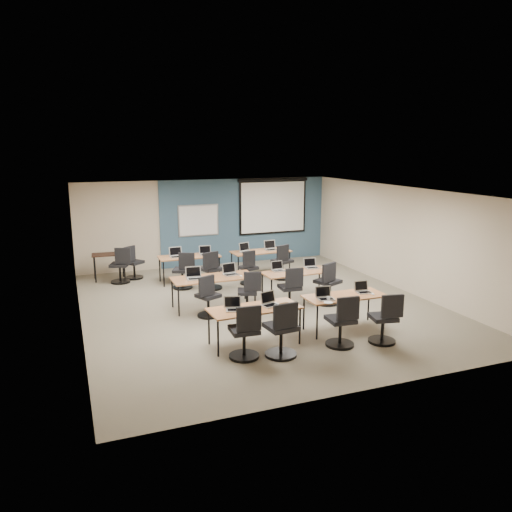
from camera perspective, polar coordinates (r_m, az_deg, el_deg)
name	(u,v)px	position (r m, az deg, el deg)	size (l,w,h in m)	color
floor	(260,306)	(11.89, 0.41, -5.69)	(8.00, 9.00, 0.02)	#6B6354
ceiling	(260,191)	(11.35, 0.43, 7.38)	(8.00, 9.00, 0.02)	white
wall_back	(207,223)	(15.75, -5.59, 3.80)	(8.00, 0.04, 2.70)	beige
wall_front	(370,307)	(7.67, 12.86, -5.72)	(8.00, 0.04, 2.70)	beige
wall_left	(77,264)	(10.78, -19.80, -0.90)	(0.04, 9.00, 2.70)	beige
wall_right	(403,239)	(13.50, 16.43, 1.91)	(0.04, 9.00, 2.70)	beige
blue_accent_panel	(245,221)	(16.10, -1.26, 4.04)	(5.50, 0.04, 2.70)	#3D5977
whiteboard	(199,220)	(15.59, -6.59, 4.06)	(1.28, 0.03, 0.98)	#9EA4AD
projector_screen	(273,203)	(16.31, 1.96, 6.05)	(2.40, 0.10, 1.82)	black
training_table_front_left	(254,310)	(9.44, -0.19, -6.19)	(1.74, 0.72, 0.73)	#A86C37
training_table_front_right	(345,298)	(10.35, 10.11, -4.71)	(1.67, 0.70, 0.73)	#9B622F
training_table_mid_left	(213,279)	(11.63, -4.89, -2.61)	(1.93, 0.80, 0.73)	brown
training_table_mid_right	(297,273)	(12.14, 4.67, -2.00)	(1.68, 0.70, 0.73)	brown
training_table_back_left	(189,258)	(13.93, -7.63, -0.19)	(1.68, 0.70, 0.73)	#9A633A
training_table_back_right	(261,253)	(14.47, 0.54, 0.40)	(1.70, 0.71, 0.73)	olive
laptop_0	(234,307)	(9.30, -2.56, -5.81)	(0.32, 0.27, 0.24)	#A5A5AB
mouse_0	(238,311)	(9.23, -2.11, -6.25)	(0.06, 0.09, 0.03)	white
task_chair_0	(245,336)	(8.91, -1.24, -9.14)	(0.54, 0.54, 1.02)	black
laptop_1	(270,302)	(9.56, 1.56, -5.26)	(0.33, 0.28, 0.25)	silver
mouse_1	(286,306)	(9.48, 3.44, -5.76)	(0.06, 0.09, 0.03)	white
task_chair_1	(282,334)	(8.98, 3.00, -8.86)	(0.58, 0.58, 1.05)	black
laptop_2	(325,296)	(10.02, 7.89, -4.56)	(0.32, 0.27, 0.24)	#B9B9C2
mouse_2	(339,300)	(9.99, 9.51, -4.96)	(0.06, 0.10, 0.04)	white
task_chair_2	(342,325)	(9.56, 9.81, -7.81)	(0.54, 0.54, 1.02)	black
laptop_3	(363,290)	(10.60, 12.14, -3.79)	(0.30, 0.26, 0.23)	#AAAAAD
mouse_3	(373,294)	(10.50, 13.22, -4.27)	(0.06, 0.09, 0.03)	white
task_chair_3	(385,323)	(9.89, 14.52, -7.37)	(0.53, 0.53, 1.01)	black
laptop_4	(194,276)	(11.50, -7.06, -2.28)	(0.36, 0.30, 0.27)	#AFAFAF
mouse_4	(206,280)	(11.31, -5.71, -2.78)	(0.05, 0.09, 0.03)	white
task_chair_4	(208,300)	(11.05, -5.52, -4.98)	(0.53, 0.50, 0.98)	black
laptop_5	(230,272)	(11.80, -2.97, -1.83)	(0.35, 0.30, 0.26)	#BABABD
mouse_5	(241,276)	(11.64, -1.72, -2.28)	(0.06, 0.10, 0.03)	white
task_chair_5	(249,295)	(11.33, -0.85, -4.50)	(0.50, 0.49, 0.97)	black
laptop_6	(278,268)	(12.16, 2.55, -1.43)	(0.30, 0.26, 0.23)	#AEAEB7
mouse_6	(288,272)	(12.05, 3.62, -1.80)	(0.06, 0.09, 0.03)	white
task_chair_6	(291,291)	(11.58, 3.99, -4.07)	(0.52, 0.52, 1.00)	black
laptop_7	(311,266)	(12.50, 6.32, -1.09)	(0.32, 0.27, 0.24)	silver
mouse_7	(323,268)	(12.54, 7.62, -1.32)	(0.06, 0.10, 0.04)	white
task_chair_7	(328,287)	(11.99, 8.21, -3.48)	(0.61, 0.58, 1.05)	black
laptop_8	(176,254)	(13.85, -9.10, 0.17)	(0.35, 0.30, 0.27)	silver
mouse_8	(182,258)	(13.61, -8.48, -0.25)	(0.06, 0.10, 0.03)	white
task_chair_8	(184,274)	(13.31, -8.28, -2.00)	(0.55, 0.52, 1.00)	black
laptop_9	(206,253)	(14.00, -5.75, 0.39)	(0.33, 0.28, 0.25)	silver
mouse_9	(217,254)	(13.97, -4.50, 0.18)	(0.06, 0.10, 0.04)	white
task_chair_9	(211,273)	(13.16, -5.13, -1.99)	(0.58, 0.56, 1.04)	black
laptop_10	(245,250)	(14.30, -1.23, 0.72)	(0.35, 0.30, 0.26)	#AEAEB9
mouse_10	(252,253)	(14.17, -0.42, 0.39)	(0.05, 0.09, 0.03)	white
task_chair_10	(249,270)	(13.58, -0.84, -1.66)	(0.48, 0.47, 0.96)	black
laptop_11	(271,248)	(14.61, 1.72, 0.97)	(0.36, 0.31, 0.27)	silver
mouse_11	(280,250)	(14.52, 2.74, 0.67)	(0.06, 0.10, 0.03)	white
task_chair_11	(282,265)	(14.13, 3.03, -1.00)	(0.57, 0.54, 1.02)	black
blue_mousepad	(245,312)	(9.15, -1.27, -6.47)	(0.24, 0.20, 0.01)	navy
snack_bowl	(286,305)	(9.46, 3.46, -5.67)	(0.27, 0.27, 0.07)	olive
snack_plate	(328,302)	(9.81, 8.27, -5.28)	(0.18, 0.18, 0.01)	white
coffee_cup	(328,299)	(9.92, 8.28, -4.86)	(0.06, 0.06, 0.06)	white
utility_table	(109,257)	(14.60, -16.48, -0.12)	(0.91, 0.50, 0.75)	black
spare_chair_a	(133,265)	(14.57, -13.87, -1.02)	(0.56, 0.49, 0.97)	black
spare_chair_b	(121,268)	(14.21, -15.20, -1.36)	(0.56, 0.53, 1.01)	black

